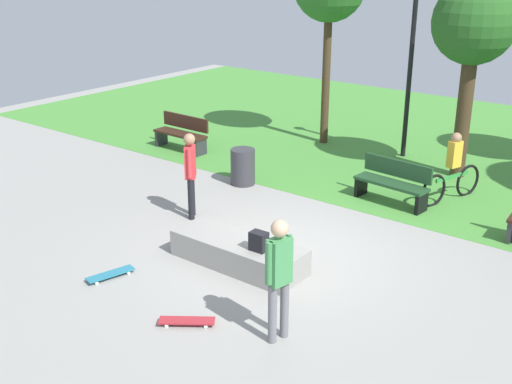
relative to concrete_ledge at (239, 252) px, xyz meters
The scene contains 14 objects.
ground_plane 0.97m from the concrete_ledge, 67.49° to the left, with size 28.00×28.00×0.00m, color gray.
grass_lawn 9.11m from the concrete_ledge, 87.73° to the left, with size 26.60×11.54×0.01m, color #478C38.
concrete_ledge is the anchor object (origin of this frame).
backpack_on_ledge 0.64m from the concrete_ledge, 10.91° to the right, with size 0.28×0.20×0.32m, color black.
skater_performing_trick 2.45m from the concrete_ledge, 37.18° to the right, with size 0.26×0.42×1.78m.
skater_watching 2.43m from the concrete_ledge, 153.18° to the left, with size 0.35×0.38×1.73m.
skateboard_by_ledge 2.14m from the concrete_ledge, 129.59° to the right, with size 0.40×0.82×0.08m.
skateboard_spare 2.00m from the concrete_ledge, 72.52° to the right, with size 0.76×0.63×0.08m.
park_bench_near_path 4.26m from the concrete_ledge, 79.74° to the left, with size 1.64×0.63×0.91m.
park_bench_by_oak 6.89m from the concrete_ledge, 141.81° to the left, with size 1.61×0.50×0.91m.
tree_tall_oak 7.53m from the concrete_ledge, 80.01° to the left, with size 1.85×1.85×4.46m.
lamp_post 7.76m from the concrete_ledge, 93.94° to the left, with size 0.28×0.28×4.40m.
trash_bin 4.01m from the concrete_ledge, 127.85° to the left, with size 0.55×0.55×0.82m, color #333338.
cyclist_on_bicycle 5.36m from the concrete_ledge, 71.82° to the left, with size 0.60×1.75×1.52m.
Camera 1 is at (5.87, -8.43, 5.04)m, focal length 45.15 mm.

